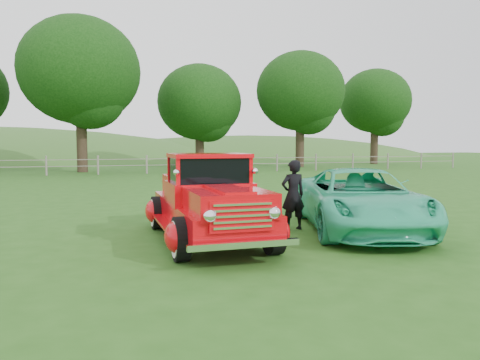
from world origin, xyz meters
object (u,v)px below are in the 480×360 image
object	(u,v)px
man	(293,195)
tree_far_east	(375,101)
tree_near_east	(199,102)
red_pickup	(208,202)
tree_mid_east	(300,91)
tree_near_west	(80,71)
teal_sedan	(360,200)

from	to	relation	value
man	tree_far_east	bearing A→B (deg)	-129.68
tree_near_east	red_pickup	size ratio (longest dim) A/B	1.67
tree_mid_east	tree_far_east	world-z (taller)	tree_mid_east
tree_near_west	red_pickup	bearing A→B (deg)	-82.83
tree_near_west	tree_far_east	size ratio (longest dim) A/B	1.18
tree_near_west	teal_sedan	bearing A→B (deg)	-74.83
tree_mid_east	red_pickup	size ratio (longest dim) A/B	1.89
tree_mid_east	teal_sedan	xyz separation A→B (m)	(-10.43, -26.24, -5.47)
teal_sedan	man	world-z (taller)	man
teal_sedan	tree_mid_east	bearing A→B (deg)	84.79
tree_near_west	red_pickup	size ratio (longest dim) A/B	2.09
tree_near_east	tree_mid_east	bearing A→B (deg)	-14.04
teal_sedan	red_pickup	bearing A→B (deg)	-163.16
red_pickup	man	xyz separation A→B (m)	(2.13, 0.59, 0.01)
teal_sedan	tree_far_east	bearing A→B (deg)	72.86
tree_near_east	tree_mid_east	distance (m)	8.30
tree_near_east	red_pickup	distance (m)	29.23
red_pickup	teal_sedan	xyz separation A→B (m)	(3.52, 0.02, -0.09)
tree_far_east	man	xyz separation A→B (m)	(-20.81, -28.67, -5.06)
tree_near_east	tree_mid_east	world-z (taller)	tree_mid_east
tree_near_west	tree_mid_east	xyz separation A→B (m)	(17.00, 2.00, -0.62)
tree_near_east	teal_sedan	world-z (taller)	tree_near_east
tree_near_east	tree_mid_east	size ratio (longest dim) A/B	0.88
tree_mid_east	red_pickup	xyz separation A→B (m)	(-13.95, -26.27, -5.38)
red_pickup	tree_near_west	bearing A→B (deg)	97.06
tree_far_east	teal_sedan	distance (m)	35.48
tree_near_west	man	distance (m)	24.96
tree_mid_east	tree_near_west	bearing A→B (deg)	-173.29
tree_mid_east	red_pickup	world-z (taller)	tree_mid_east
tree_mid_east	teal_sedan	bearing A→B (deg)	-111.67
tree_near_east	red_pickup	xyz separation A→B (m)	(-5.95, -28.27, -4.45)
tree_far_east	man	size ratio (longest dim) A/B	5.52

